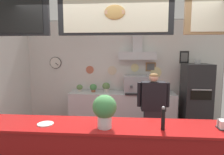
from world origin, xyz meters
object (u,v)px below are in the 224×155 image
at_px(espresso_machine, 136,84).
at_px(condiment_plate, 45,124).
at_px(potted_oregano, 106,87).
at_px(potted_sage, 80,88).
at_px(pepper_grinder, 163,118).
at_px(potted_rosemary, 93,88).
at_px(napkin_holder, 224,125).
at_px(basil_vase, 105,110).
at_px(pizza_oven, 196,98).
at_px(shop_worker, 153,110).

relative_size(espresso_machine, condiment_plate, 2.99).
height_order(potted_oregano, potted_sage, potted_oregano).
distance_m(espresso_machine, pepper_grinder, 2.76).
relative_size(potted_rosemary, napkin_holder, 1.43).
bearing_deg(basil_vase, potted_rosemary, 102.69).
distance_m(potted_oregano, basil_vase, 2.81).
xyz_separation_m(potted_sage, basil_vase, (0.98, -2.76, 0.24)).
bearing_deg(pepper_grinder, potted_sage, 120.90).
bearing_deg(potted_oregano, potted_rosemary, -179.91).
bearing_deg(condiment_plate, potted_oregano, 80.65).
xyz_separation_m(potted_rosemary, basil_vase, (0.63, -2.78, 0.23)).
relative_size(potted_oregano, potted_sage, 1.29).
xyz_separation_m(pizza_oven, potted_oregano, (-2.20, 0.15, 0.21)).
height_order(potted_oregano, basil_vase, basil_vase).
relative_size(pizza_oven, condiment_plate, 8.76).
bearing_deg(espresso_machine, pepper_grinder, -85.67).
xyz_separation_m(shop_worker, potted_rosemary, (-1.38, 1.25, 0.20)).
distance_m(pizza_oven, shop_worker, 1.60).
bearing_deg(basil_vase, potted_sage, 109.59).
height_order(potted_rosemary, potted_sage, potted_rosemary).
height_order(pizza_oven, basil_vase, pizza_oven).
relative_size(potted_sage, basil_vase, 0.49).
relative_size(shop_worker, pepper_grinder, 5.48).
distance_m(espresso_machine, condiment_plate, 2.96).
bearing_deg(pepper_grinder, potted_rosemary, 114.99).
bearing_deg(shop_worker, potted_sage, -36.27).
distance_m(pizza_oven, potted_oregano, 2.22).
distance_m(pizza_oven, napkin_holder, 2.62).
height_order(potted_oregano, pepper_grinder, pepper_grinder).
distance_m(potted_rosemary, napkin_holder, 3.37).
height_order(pizza_oven, potted_rosemary, pizza_oven).
xyz_separation_m(pizza_oven, basil_vase, (-1.91, -2.64, 0.42)).
relative_size(espresso_machine, pepper_grinder, 2.14).
distance_m(espresso_machine, napkin_holder, 2.82).
xyz_separation_m(shop_worker, napkin_holder, (0.64, -1.45, 0.26)).
xyz_separation_m(pizza_oven, potted_sage, (-2.89, 0.12, 0.17)).
distance_m(potted_oregano, pepper_grinder, 2.96).
bearing_deg(potted_rosemary, shop_worker, -42.25).
distance_m(potted_rosemary, pepper_grinder, 3.08).
height_order(pizza_oven, condiment_plate, pizza_oven).
bearing_deg(potted_sage, condiment_plate, -84.96).
height_order(shop_worker, napkin_holder, shop_worker).
distance_m(condiment_plate, pepper_grinder, 1.43).
relative_size(potted_rosemary, pepper_grinder, 0.75).
height_order(basil_vase, condiment_plate, basil_vase).
height_order(espresso_machine, potted_oregano, espresso_machine).
distance_m(napkin_holder, pepper_grinder, 0.73).
bearing_deg(basil_vase, pizza_oven, 54.07).
bearing_deg(espresso_machine, pizza_oven, -4.32).
distance_m(potted_rosemary, basil_vase, 2.86).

